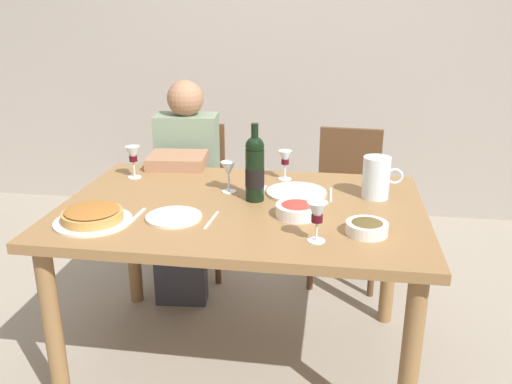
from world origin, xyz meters
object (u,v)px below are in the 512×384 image
(wine_bottle, at_px, (255,169))
(dinner_plate_right_setting, at_px, (174,217))
(olive_bowl, at_px, (367,227))
(diner_left, at_px, (185,182))
(chair_right, at_px, (347,195))
(baked_tart, at_px, (93,216))
(water_pitcher, at_px, (376,180))
(wine_glass_right_diner, at_px, (228,170))
(wine_glass_centre, at_px, (133,156))
(dining_table, at_px, (242,225))
(wine_glass_spare, at_px, (285,159))
(wine_glass_left_diner, at_px, (317,214))
(dinner_plate_left_setting, at_px, (296,192))
(salad_bowl, at_px, (297,209))
(chair_left, at_px, (194,189))

(wine_bottle, bearing_deg, dinner_plate_right_setting, -137.95)
(olive_bowl, height_order, diner_left, diner_left)
(olive_bowl, height_order, chair_right, chair_right)
(baked_tart, relative_size, dinner_plate_right_setting, 1.35)
(water_pitcher, height_order, wine_glass_right_diner, water_pitcher)
(wine_bottle, height_order, baked_tart, wine_bottle)
(water_pitcher, xyz_separation_m, olive_bowl, (-0.05, -0.40, -0.05))
(wine_glass_centre, height_order, dinner_plate_right_setting, wine_glass_centre)
(baked_tart, bearing_deg, dinner_plate_right_setting, 16.12)
(dining_table, bearing_deg, wine_glass_spare, 68.69)
(dining_table, distance_m, wine_bottle, 0.25)
(wine_glass_left_diner, xyz_separation_m, dinner_plate_right_setting, (-0.56, 0.13, -0.10))
(wine_glass_right_diner, bearing_deg, wine_glass_centre, 164.70)
(baked_tart, xyz_separation_m, diner_left, (0.09, 0.94, -0.17))
(wine_glass_left_diner, distance_m, wine_glass_spare, 0.70)
(wine_glass_left_diner, bearing_deg, dinner_plate_left_setting, 102.56)
(water_pitcher, relative_size, salad_bowl, 1.06)
(olive_bowl, distance_m, diner_left, 1.31)
(wine_glass_left_diner, bearing_deg, water_pitcher, 64.79)
(dining_table, height_order, dinner_plate_left_setting, dinner_plate_left_setting)
(dining_table, distance_m, chair_right, 1.04)
(chair_right, bearing_deg, olive_bowl, 96.37)
(dining_table, bearing_deg, wine_glass_centre, 153.65)
(wine_glass_spare, distance_m, dinner_plate_left_setting, 0.23)
(wine_bottle, height_order, olive_bowl, wine_bottle)
(baked_tart, bearing_deg, wine_glass_centre, 94.46)
(wine_glass_left_diner, relative_size, wine_glass_centre, 0.95)
(wine_glass_centre, distance_m, diner_left, 0.48)
(chair_right, bearing_deg, dining_table, 67.75)
(diner_left, bearing_deg, olive_bowl, 131.32)
(dining_table, distance_m, water_pitcher, 0.61)
(salad_bowl, xyz_separation_m, chair_right, (0.22, 1.01, -0.29))
(dinner_plate_left_setting, height_order, chair_right, chair_right)
(dining_table, bearing_deg, diner_left, 123.36)
(dining_table, distance_m, baked_tart, 0.61)
(wine_glass_spare, height_order, chair_right, wine_glass_spare)
(dining_table, relative_size, wine_glass_spare, 10.64)
(wine_bottle, height_order, wine_glass_left_diner, wine_bottle)
(wine_glass_left_diner, xyz_separation_m, dinner_plate_left_setting, (-0.11, 0.49, -0.10))
(salad_bowl, distance_m, dinner_plate_left_setting, 0.26)
(water_pitcher, relative_size, wine_glass_right_diner, 1.30)
(water_pitcher, distance_m, salad_bowl, 0.42)
(chair_right, bearing_deg, chair_left, 5.20)
(salad_bowl, relative_size, dinner_plate_left_setting, 0.64)
(water_pitcher, distance_m, wine_glass_right_diner, 0.64)
(olive_bowl, distance_m, dinner_plate_left_setting, 0.49)
(baked_tart, xyz_separation_m, wine_glass_centre, (-0.04, 0.56, 0.08))
(salad_bowl, distance_m, diner_left, 1.03)
(chair_right, bearing_deg, wine_glass_spare, 64.65)
(baked_tart, distance_m, diner_left, 0.96)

